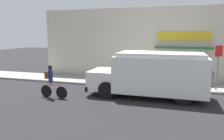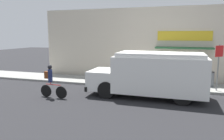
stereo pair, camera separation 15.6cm
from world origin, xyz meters
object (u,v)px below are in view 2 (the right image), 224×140
at_px(school_bus, 152,74).
at_px(cyclist, 51,81).
at_px(stop_sign_post, 219,60).
at_px(trash_bin, 210,79).

distance_m(school_bus, cyclist, 5.14).
distance_m(cyclist, stop_sign_post, 8.98).
distance_m(school_bus, stop_sign_post, 3.89).
bearing_deg(school_bus, trash_bin, 43.15).
bearing_deg(stop_sign_post, school_bus, -150.39).
xyz_separation_m(cyclist, trash_bin, (7.94, 4.54, -0.27)).
relative_size(school_bus, stop_sign_post, 2.34).
height_order(cyclist, stop_sign_post, stop_sign_post).
xyz_separation_m(school_bus, cyclist, (-4.86, -1.63, -0.36)).
relative_size(stop_sign_post, trash_bin, 2.88).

